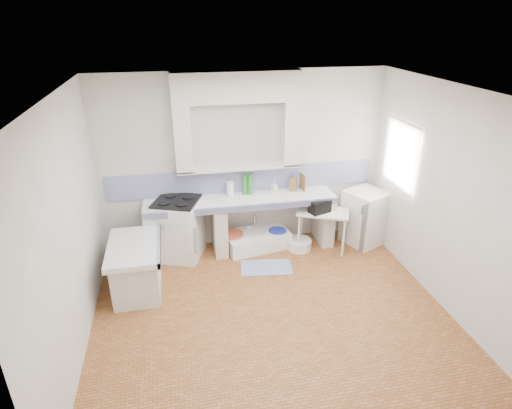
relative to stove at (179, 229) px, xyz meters
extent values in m
plane|color=#995D32|center=(1.09, -1.69, -0.47)|extent=(4.50, 4.50, 0.00)
plane|color=silver|center=(1.09, -1.69, 2.33)|extent=(4.50, 4.50, 0.00)
plane|color=silver|center=(1.09, 0.31, 0.93)|extent=(4.50, 0.00, 4.50)
plane|color=silver|center=(1.09, -3.69, 0.93)|extent=(4.50, 0.00, 4.50)
plane|color=silver|center=(-1.16, -1.69, 0.93)|extent=(0.00, 4.50, 4.50)
plane|color=silver|center=(3.34, -1.69, 0.93)|extent=(0.00, 4.50, 4.50)
cube|color=silver|center=(0.99, 0.19, 2.11)|extent=(1.90, 0.25, 0.45)
cube|color=#331D10|center=(3.52, -0.49, 1.13)|extent=(0.35, 0.86, 1.06)
cube|color=white|center=(3.37, -0.49, 1.51)|extent=(0.01, 0.84, 0.24)
cube|color=white|center=(0.99, 0.01, 0.39)|extent=(3.00, 0.60, 0.08)
cube|color=navy|center=(0.99, -0.27, 0.39)|extent=(3.00, 0.04, 0.10)
cube|color=silver|center=(-0.41, 0.01, -0.06)|extent=(0.20, 0.55, 0.82)
cube|color=silver|center=(0.64, 0.01, -0.06)|extent=(0.20, 0.55, 0.82)
cube|color=silver|center=(2.39, 0.01, -0.06)|extent=(0.20, 0.55, 0.82)
cube|color=white|center=(-0.61, -0.79, 0.19)|extent=(0.70, 1.10, 0.08)
cube|color=silver|center=(-0.61, -0.79, -0.16)|extent=(0.60, 1.00, 0.62)
cube|color=navy|center=(-0.28, -0.79, 0.19)|extent=(0.04, 1.10, 0.10)
cube|color=navy|center=(1.09, 0.30, 0.63)|extent=(4.27, 0.03, 0.40)
cube|color=white|center=(0.00, 0.00, 0.00)|extent=(0.84, 0.83, 0.93)
cube|color=white|center=(1.25, 0.02, -0.34)|extent=(1.11, 0.73, 0.25)
cube|color=white|center=(2.28, -0.22, -0.13)|extent=(0.92, 0.74, 0.04)
cube|color=white|center=(3.05, -0.15, -0.01)|extent=(0.78, 0.78, 0.91)
cylinder|color=#B94830|center=(0.84, -0.02, -0.31)|extent=(0.45, 0.45, 0.32)
cylinder|color=#E56036|center=(1.28, -0.03, -0.35)|extent=(0.28, 0.28, 0.23)
cylinder|color=#2134CE|center=(1.59, 0.00, -0.33)|extent=(0.34, 0.34, 0.28)
cylinder|color=white|center=(1.92, -0.17, -0.39)|extent=(0.46, 0.46, 0.16)
cylinder|color=silver|center=(1.13, 0.14, -0.30)|extent=(0.12, 0.12, 0.34)
cylinder|color=silver|center=(1.37, 0.16, -0.33)|extent=(0.09, 0.09, 0.27)
cube|color=black|center=(2.20, -0.25, 0.31)|extent=(0.37, 0.28, 0.21)
cylinder|color=#287827|center=(1.08, 0.16, 0.60)|extent=(0.08, 0.08, 0.34)
cylinder|color=#287827|center=(1.17, 0.16, 0.60)|extent=(0.08, 0.08, 0.34)
cube|color=brown|center=(1.88, 0.16, 0.55)|extent=(0.14, 0.13, 0.23)
cube|color=brown|center=(2.04, 0.16, 0.57)|extent=(0.05, 0.20, 0.27)
cylinder|color=white|center=(0.85, 0.16, 0.55)|extent=(0.14, 0.14, 0.23)
imported|color=white|center=(1.56, 0.16, 0.53)|extent=(0.12, 0.12, 0.19)
cube|color=#364D8E|center=(1.26, -0.64, -0.46)|extent=(0.82, 0.54, 0.01)
camera|label=1|loc=(0.02, -5.97, 3.08)|focal=29.74mm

